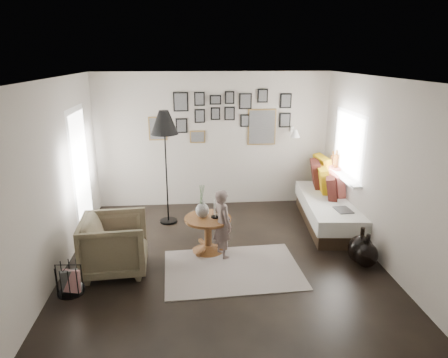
{
  "coord_description": "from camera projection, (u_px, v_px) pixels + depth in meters",
  "views": [
    {
      "loc": [
        -0.44,
        -5.22,
        2.88
      ],
      "look_at": [
        0.05,
        0.5,
        1.1
      ],
      "focal_mm": 32.0,
      "sensor_mm": 36.0,
      "label": 1
    }
  ],
  "objects": [
    {
      "name": "wall_back",
      "position": [
        213.0,
        140.0,
        7.75
      ],
      "size": [
        4.5,
        0.0,
        4.5
      ],
      "primitive_type": "plane",
      "rotation": [
        1.57,
        0.0,
        0.0
      ],
      "color": "#A69D91",
      "rests_on": "ground"
    },
    {
      "name": "floor_lamp",
      "position": [
        164.0,
        127.0,
        6.71
      ],
      "size": [
        0.47,
        0.47,
        2.01
      ],
      "rotation": [
        0.0,
        0.0,
        -0.27
      ],
      "color": "black",
      "rests_on": "ground"
    },
    {
      "name": "wall_front",
      "position": [
        249.0,
        263.0,
        3.19
      ],
      "size": [
        4.5,
        0.0,
        4.5
      ],
      "primitive_type": "plane",
      "rotation": [
        -1.57,
        0.0,
        0.0
      ],
      "color": "#A69D91",
      "rests_on": "ground"
    },
    {
      "name": "demijohn_small",
      "position": [
        366.0,
        255.0,
        5.64
      ],
      "size": [
        0.32,
        0.32,
        0.5
      ],
      "color": "black",
      "rests_on": "ground"
    },
    {
      "name": "pedestal_table",
      "position": [
        208.0,
        236.0,
        6.07
      ],
      "size": [
        0.71,
        0.71,
        0.55
      ],
      "rotation": [
        0.0,
        0.0,
        -0.36
      ],
      "color": "brown",
      "rests_on": "ground"
    },
    {
      "name": "magazine_basket",
      "position": [
        70.0,
        279.0,
        5.01
      ],
      "size": [
        0.34,
        0.34,
        0.4
      ],
      "rotation": [
        0.0,
        0.0,
        -0.07
      ],
      "color": "black",
      "rests_on": "ground"
    },
    {
      "name": "daybed",
      "position": [
        329.0,
        204.0,
        7.12
      ],
      "size": [
        1.11,
        2.22,
        1.04
      ],
      "rotation": [
        0.0,
        0.0,
        -0.09
      ],
      "color": "black",
      "rests_on": "ground"
    },
    {
      "name": "armchair_cushion",
      "position": [
        117.0,
        237.0,
        5.51
      ],
      "size": [
        0.37,
        0.38,
        0.16
      ],
      "primitive_type": "cube",
      "rotation": [
        -0.21,
        0.0,
        0.04
      ],
      "color": "silver",
      "rests_on": "armchair"
    },
    {
      "name": "child",
      "position": [
        222.0,
        224.0,
        5.84
      ],
      "size": [
        0.39,
        0.45,
        1.05
      ],
      "primitive_type": "imported",
      "rotation": [
        0.0,
        0.0,
        2.02
      ],
      "color": "#64534F",
      "rests_on": "ground"
    },
    {
      "name": "wall_sconce",
      "position": [
        295.0,
        133.0,
        7.58
      ],
      "size": [
        0.18,
        0.36,
        0.16
      ],
      "color": "white",
      "rests_on": "wall_back"
    },
    {
      "name": "window_right",
      "position": [
        340.0,
        171.0,
        7.03
      ],
      "size": [
        0.15,
        1.32,
        1.3
      ],
      "color": "white",
      "rests_on": "wall_right"
    },
    {
      "name": "armchair",
      "position": [
        115.0,
        244.0,
        5.48
      ],
      "size": [
        0.93,
        0.91,
        0.79
      ],
      "primitive_type": "imported",
      "rotation": [
        0.0,
        0.0,
        1.64
      ],
      "color": "brown",
      "rests_on": "ground"
    },
    {
      "name": "door_left",
      "position": [
        81.0,
        173.0,
        6.5
      ],
      "size": [
        0.0,
        2.14,
        2.14
      ],
      "color": "white",
      "rests_on": "wall_left"
    },
    {
      "name": "candles",
      "position": [
        215.0,
        209.0,
        5.95
      ],
      "size": [
        0.12,
        0.12,
        0.26
      ],
      "color": "black",
      "rests_on": "pedestal_table"
    },
    {
      "name": "demijohn_large",
      "position": [
        361.0,
        249.0,
        5.74
      ],
      "size": [
        0.37,
        0.37,
        0.55
      ],
      "color": "black",
      "rests_on": "ground"
    },
    {
      "name": "ground",
      "position": [
        224.0,
        261.0,
        5.86
      ],
      "size": [
        4.8,
        4.8,
        0.0
      ],
      "primitive_type": "plane",
      "color": "black",
      "rests_on": "ground"
    },
    {
      "name": "gallery_wall",
      "position": [
        228.0,
        118.0,
        7.63
      ],
      "size": [
        2.74,
        0.03,
        1.08
      ],
      "color": "brown",
      "rests_on": "wall_back"
    },
    {
      "name": "rug",
      "position": [
        233.0,
        269.0,
        5.61
      ],
      "size": [
        1.95,
        1.41,
        0.01
      ],
      "primitive_type": "cube",
      "rotation": [
        0.0,
        0.0,
        0.05
      ],
      "color": "beige",
      "rests_on": "ground"
    },
    {
      "name": "wall_left",
      "position": [
        55.0,
        180.0,
        5.28
      ],
      "size": [
        0.0,
        4.8,
        4.8
      ],
      "primitive_type": "plane",
      "rotation": [
        1.57,
        0.0,
        1.57
      ],
      "color": "#A69D91",
      "rests_on": "ground"
    },
    {
      "name": "wall_right",
      "position": [
        381.0,
        172.0,
        5.65
      ],
      "size": [
        0.0,
        4.8,
        4.8
      ],
      "primitive_type": "plane",
      "rotation": [
        1.57,
        0.0,
        -1.57
      ],
      "color": "#A69D91",
      "rests_on": "ground"
    },
    {
      "name": "ceiling",
      "position": [
        223.0,
        78.0,
        5.08
      ],
      "size": [
        4.8,
        4.8,
        0.0
      ],
      "primitive_type": "plane",
      "rotation": [
        3.14,
        0.0,
        0.0
      ],
      "color": "white",
      "rests_on": "wall_back"
    },
    {
      "name": "magazine_on_daybed",
      "position": [
        343.0,
        210.0,
        6.45
      ],
      "size": [
        0.26,
        0.34,
        0.02
      ],
      "primitive_type": "cube",
      "rotation": [
        0.0,
        0.0,
        0.08
      ],
      "color": "black",
      "rests_on": "daybed"
    },
    {
      "name": "vase",
      "position": [
        202.0,
        208.0,
        5.95
      ],
      "size": [
        0.2,
        0.2,
        0.5
      ],
      "color": "black",
      "rests_on": "pedestal_table"
    }
  ]
}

